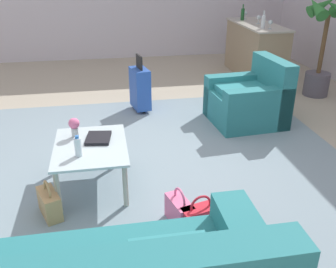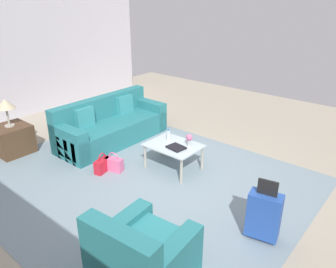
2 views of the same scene
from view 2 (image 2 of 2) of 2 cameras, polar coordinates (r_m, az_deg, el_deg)
The scene contains 15 objects.
ground_plane at distance 5.33m, azimuth 0.92°, elevation -9.31°, with size 12.00×12.00×0.00m, color #A89E89.
wall_right at distance 8.72m, azimuth -26.49°, elevation 12.17°, with size 0.12×8.00×3.10m, color silver.
area_rug at distance 5.55m, azimuth -5.27°, elevation -7.96°, with size 5.20×4.40×0.01m, color gray.
couch at distance 6.97m, azimuth -10.08°, elevation 1.29°, with size 0.92×2.38×0.90m.
armchair at distance 3.69m, azimuth -4.84°, elevation -21.00°, with size 0.97×1.00×0.89m.
coffee_table at distance 5.70m, azimuth 0.98°, elevation -2.46°, with size 0.91×0.70×0.46m.
water_bottle at distance 5.82m, azimuth 0.08°, elevation -0.19°, with size 0.06×0.06×0.20m.
coffee_table_book at distance 5.54m, azimuth 1.43°, elevation -2.35°, with size 0.29×0.24×0.03m, color black.
flower_vase at distance 5.61m, azimuth 3.71°, elevation -0.85°, with size 0.11×0.11×0.21m.
side_table at distance 7.01m, azimuth -25.46°, elevation -0.85°, with size 0.63×0.63×0.55m, color #513823.
table_lamp at distance 6.78m, azimuth -26.47°, elevation 4.60°, with size 0.34×0.34×0.54m.
suitcase_blue at distance 4.32m, azimuth 16.36°, elevation -13.34°, with size 0.44×0.29×0.85m.
handbag_pink at distance 5.82m, azimuth -9.40°, elevation -5.20°, with size 0.35×0.22×0.36m.
handbag_tan at distance 6.33m, azimuth 0.13°, elevation -2.43°, with size 0.35×0.25×0.36m.
handbag_red at distance 5.82m, azimuth -11.35°, elevation -5.32°, with size 0.21×0.34×0.36m.
Camera 2 is at (-2.81, 3.51, 2.87)m, focal length 35.00 mm.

